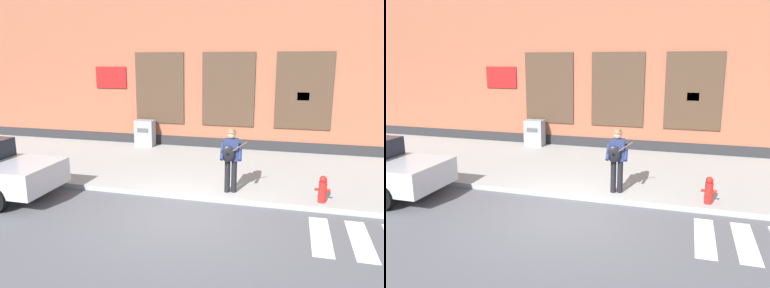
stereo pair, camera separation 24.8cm
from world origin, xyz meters
TOP-DOWN VIEW (x-y plane):
  - ground_plane at (0.00, 0.00)m, footprint 160.00×160.00m
  - sidewalk at (0.00, 3.87)m, footprint 28.00×5.66m
  - building_backdrop at (-0.00, 8.69)m, footprint 28.00×4.06m
  - busker at (0.96, 1.52)m, footprint 0.74×0.57m
  - utility_box at (-3.40, 6.25)m, footprint 0.78×0.53m
  - fire_hydrant at (3.33, 1.39)m, footprint 0.38×0.20m

SIDE VIEW (x-z plane):
  - ground_plane at x=0.00m, z-range 0.00..0.00m
  - sidewalk at x=0.00m, z-range 0.00..0.15m
  - fire_hydrant at x=3.33m, z-range 0.15..0.85m
  - utility_box at x=-3.40m, z-range 0.15..1.24m
  - busker at x=0.96m, z-range 0.28..2.03m
  - building_backdrop at x=0.00m, z-range 0.00..7.43m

